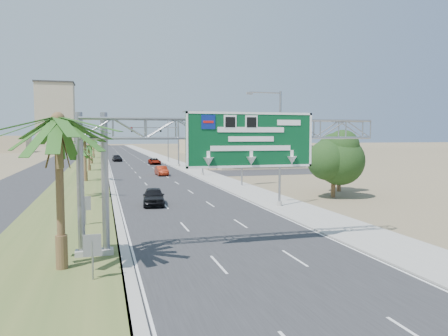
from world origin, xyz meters
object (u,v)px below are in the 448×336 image
store_building (260,157)px  car_right_lane (154,161)px  signal_mast (168,142)px  pole_sign_blue (209,140)px  sign_gantry (221,139)px  pole_sign_red_far (191,134)px  palm_near (58,120)px  pole_sign_red_near (242,128)px  car_left_lane (154,197)px  car_mid_lane (161,171)px  car_far (117,158)px

store_building → car_right_lane: size_ratio=3.67×
signal_mast → pole_sign_blue: signal_mast is taller
sign_gantry → signal_mast: size_ratio=1.63×
signal_mast → pole_sign_red_far: 5.51m
sign_gantry → palm_near: bearing=-166.7°
signal_mast → pole_sign_red_near: size_ratio=1.15×
car_left_lane → pole_sign_red_far: bearing=80.0°
sign_gantry → car_left_lane: 16.85m
car_right_lane → pole_sign_blue: (7.68, -17.15, 4.69)m
store_building → pole_sign_blue: pole_sign_blue is taller
sign_gantry → store_building: (23.06, 56.07, -4.06)m
pole_sign_red_near → pole_sign_blue: bearing=85.6°
palm_near → car_right_lane: size_ratio=1.70×
sign_gantry → car_left_lane: bearing=96.8°
pole_sign_red_near → pole_sign_red_far: pole_sign_red_near is taller
sign_gantry → pole_sign_red_near: (10.21, 27.75, 1.00)m
palm_near → car_right_lane: bearing=80.1°
sign_gantry → signal_mast: bearing=84.3°
pole_sign_red_far → car_mid_lane: bearing=-118.3°
sign_gantry → car_far: 83.29m
store_building → car_far: size_ratio=3.58×
signal_mast → car_mid_lane: bearing=-101.8°
pole_sign_blue → car_mid_lane: bearing=-138.7°
signal_mast → pole_sign_blue: (5.89, -9.14, 0.53)m
signal_mast → store_building: size_ratio=0.57×
palm_near → pole_sign_blue: size_ratio=1.14×
pole_sign_red_far → car_right_lane: bearing=115.8°
car_left_lane → pole_sign_red_near: 18.08m
signal_mast → car_far: bearing=113.4°
car_left_lane → pole_sign_blue: bearing=74.9°
pole_sign_red_near → pole_sign_red_far: 30.69m
palm_near → store_building: palm_near is taller
car_far → pole_sign_red_near: (13.05, -55.31, 6.33)m
store_building → signal_mast: bearing=160.5°
signal_mast → car_right_lane: size_ratio=2.10×
car_right_lane → pole_sign_blue: 19.37m
palm_near → signal_mast: bearing=77.3°
palm_near → car_left_lane: 19.85m
sign_gantry → pole_sign_blue: bearing=77.1°
car_mid_lane → car_right_lane: bearing=83.3°
palm_near → pole_sign_red_near: 34.90m
car_mid_lane → car_far: car_mid_lane is taller
car_far → car_mid_lane: bearing=-86.1°
sign_gantry → pole_sign_blue: (12.13, 52.90, -0.68)m
store_building → car_left_lane: 47.32m
sign_gantry → car_mid_lane: 44.88m
pole_sign_red_near → car_far: bearing=103.3°
car_left_lane → car_mid_lane: car_left_lane is taller
car_far → pole_sign_red_near: bearing=-80.8°
car_mid_lane → car_far: (-5.40, 38.58, -0.00)m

